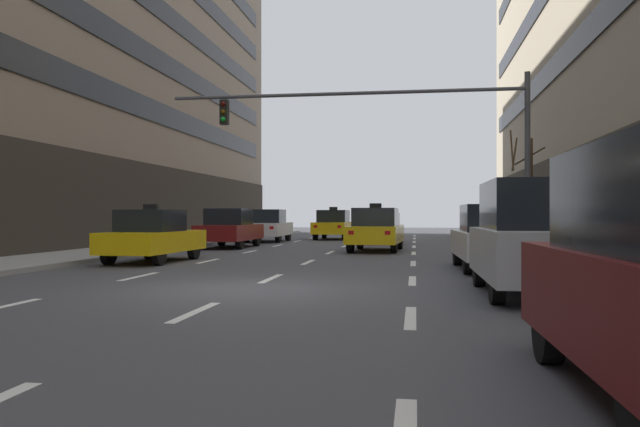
{
  "coord_description": "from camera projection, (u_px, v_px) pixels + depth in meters",
  "views": [
    {
      "loc": [
        3.26,
        -11.99,
        1.46
      ],
      "look_at": [
        -0.25,
        11.08,
        1.51
      ],
      "focal_mm": 35.27,
      "sensor_mm": 36.0,
      "label": 1
    }
  ],
  "objects": [
    {
      "name": "ground_plane",
      "position": [
        248.0,
        289.0,
        12.34
      ],
      "size": [
        120.0,
        120.0,
        0.0
      ],
      "primitive_type": "plane",
      "color": "#424247"
    },
    {
      "name": "lane_stripe_l1_s3",
      "position": [
        0.0,
        307.0,
        9.85
      ],
      "size": [
        0.16,
        2.0,
        0.01
      ],
      "primitive_type": "cube",
      "color": "silver",
      "rests_on": "ground"
    },
    {
      "name": "lane_stripe_l1_s4",
      "position": [
        139.0,
        276.0,
        14.8
      ],
      "size": [
        0.16,
        2.0,
        0.01
      ],
      "primitive_type": "cube",
      "color": "silver",
      "rests_on": "ground"
    },
    {
      "name": "lane_stripe_l1_s5",
      "position": [
        208.0,
        261.0,
        19.74
      ],
      "size": [
        0.16,
        2.0,
        0.01
      ],
      "primitive_type": "cube",
      "color": "silver",
      "rests_on": "ground"
    },
    {
      "name": "lane_stripe_l1_s6",
      "position": [
        250.0,
        252.0,
        24.68
      ],
      "size": [
        0.16,
        2.0,
        0.01
      ],
      "primitive_type": "cube",
      "color": "silver",
      "rests_on": "ground"
    },
    {
      "name": "lane_stripe_l1_s7",
      "position": [
        277.0,
        246.0,
        29.62
      ],
      "size": [
        0.16,
        2.0,
        0.01
      ],
      "primitive_type": "cube",
      "color": "silver",
      "rests_on": "ground"
    },
    {
      "name": "lane_stripe_l1_s8",
      "position": [
        297.0,
        241.0,
        34.57
      ],
      "size": [
        0.16,
        2.0,
        0.01
      ],
      "primitive_type": "cube",
      "color": "silver",
      "rests_on": "ground"
    },
    {
      "name": "lane_stripe_l1_s9",
      "position": [
        312.0,
        238.0,
        39.51
      ],
      "size": [
        0.16,
        2.0,
        0.01
      ],
      "primitive_type": "cube",
      "color": "silver",
      "rests_on": "ground"
    },
    {
      "name": "lane_stripe_l1_s10",
      "position": [
        323.0,
        235.0,
        44.45
      ],
      "size": [
        0.16,
        2.0,
        0.01
      ],
      "primitive_type": "cube",
      "color": "silver",
      "rests_on": "ground"
    },
    {
      "name": "lane_stripe_l2_s3",
      "position": [
        195.0,
        312.0,
        9.37
      ],
      "size": [
        0.16,
        2.0,
        0.01
      ],
      "primitive_type": "cube",
      "color": "silver",
      "rests_on": "ground"
    },
    {
      "name": "lane_stripe_l2_s4",
      "position": [
        271.0,
        278.0,
        14.31
      ],
      "size": [
        0.16,
        2.0,
        0.01
      ],
      "primitive_type": "cube",
      "color": "silver",
      "rests_on": "ground"
    },
    {
      "name": "lane_stripe_l2_s5",
      "position": [
        308.0,
        262.0,
        19.26
      ],
      "size": [
        0.16,
        2.0,
        0.01
      ],
      "primitive_type": "cube",
      "color": "silver",
      "rests_on": "ground"
    },
    {
      "name": "lane_stripe_l2_s6",
      "position": [
        330.0,
        252.0,
        24.2
      ],
      "size": [
        0.16,
        2.0,
        0.01
      ],
      "primitive_type": "cube",
      "color": "silver",
      "rests_on": "ground"
    },
    {
      "name": "lane_stripe_l2_s7",
      "position": [
        345.0,
        246.0,
        29.14
      ],
      "size": [
        0.16,
        2.0,
        0.01
      ],
      "primitive_type": "cube",
      "color": "silver",
      "rests_on": "ground"
    },
    {
      "name": "lane_stripe_l2_s8",
      "position": [
        355.0,
        242.0,
        34.09
      ],
      "size": [
        0.16,
        2.0,
        0.01
      ],
      "primitive_type": "cube",
      "color": "silver",
      "rests_on": "ground"
    },
    {
      "name": "lane_stripe_l2_s9",
      "position": [
        363.0,
        238.0,
        39.03
      ],
      "size": [
        0.16,
        2.0,
        0.01
      ],
      "primitive_type": "cube",
      "color": "silver",
      "rests_on": "ground"
    },
    {
      "name": "lane_stripe_l2_s10",
      "position": [
        369.0,
        236.0,
        43.97
      ],
      "size": [
        0.16,
        2.0,
        0.01
      ],
      "primitive_type": "cube",
      "color": "silver",
      "rests_on": "ground"
    },
    {
      "name": "lane_stripe_l3_s3",
      "position": [
        411.0,
        317.0,
        8.89
      ],
      "size": [
        0.16,
        2.0,
        0.01
      ],
      "primitive_type": "cube",
      "color": "silver",
      "rests_on": "ground"
    },
    {
      "name": "lane_stripe_l3_s4",
      "position": [
        412.0,
        281.0,
        13.83
      ],
      "size": [
        0.16,
        2.0,
        0.01
      ],
      "primitive_type": "cube",
      "color": "silver",
      "rests_on": "ground"
    },
    {
      "name": "lane_stripe_l3_s5",
      "position": [
        413.0,
        263.0,
        18.78
      ],
      "size": [
        0.16,
        2.0,
        0.01
      ],
      "primitive_type": "cube",
      "color": "silver",
      "rests_on": "ground"
    },
    {
      "name": "lane_stripe_l3_s6",
      "position": [
        414.0,
        253.0,
        23.72
      ],
      "size": [
        0.16,
        2.0,
        0.01
      ],
      "primitive_type": "cube",
      "color": "silver",
      "rests_on": "ground"
    },
    {
      "name": "lane_stripe_l3_s7",
      "position": [
        414.0,
        247.0,
        28.66
      ],
      "size": [
        0.16,
        2.0,
        0.01
      ],
      "primitive_type": "cube",
      "color": "silver",
      "rests_on": "ground"
    },
    {
      "name": "lane_stripe_l3_s8",
      "position": [
        414.0,
        242.0,
        33.61
      ],
      "size": [
        0.16,
        2.0,
        0.01
      ],
      "primitive_type": "cube",
      "color": "silver",
      "rests_on": "ground"
    },
    {
      "name": "lane_stripe_l3_s9",
      "position": [
        414.0,
        238.0,
        38.55
      ],
      "size": [
        0.16,
        2.0,
        0.01
      ],
      "primitive_type": "cube",
      "color": "silver",
      "rests_on": "ground"
    },
    {
      "name": "lane_stripe_l3_s10",
      "position": [
        414.0,
        236.0,
        43.49
      ],
      "size": [
        0.16,
        2.0,
        0.01
      ],
      "primitive_type": "cube",
      "color": "silver",
      "rests_on": "ground"
    },
    {
      "name": "taxi_driving_0",
      "position": [
        334.0,
        225.0,
        37.4
      ],
      "size": [
        2.09,
        4.69,
        1.93
      ],
      "color": "black",
      "rests_on": "ground"
    },
    {
      "name": "car_driving_1",
      "position": [
        384.0,
        228.0,
        32.34
      ],
      "size": [
        1.9,
        4.24,
        1.57
      ],
      "color": "black",
      "rests_on": "ground"
    },
    {
      "name": "taxi_driving_2",
      "position": [
        376.0,
        230.0,
        25.25
      ],
      "size": [
        2.15,
        4.7,
        1.92
      ],
      "color": "black",
      "rests_on": "ground"
    },
    {
      "name": "taxi_driving_3",
      "position": [
        153.0,
        236.0,
        19.34
      ],
      "size": [
        1.93,
        4.35,
        1.79
      ],
      "color": "black",
      "rests_on": "ground"
    },
    {
      "name": "car_driving_4",
      "position": [
        268.0,
        226.0,
        33.99
      ],
      "size": [
        2.04,
        4.69,
        1.74
      ],
      "color": "black",
      "rests_on": "ground"
    },
    {
      "name": "car_driving_5",
      "position": [
        230.0,
        228.0,
        27.89
      ],
      "size": [
        1.95,
        4.62,
        1.73
      ],
      "color": "black",
      "rests_on": "ground"
    },
    {
      "name": "car_parked_1",
      "position": [
        531.0,
        238.0,
        11.36
      ],
      "size": [
        1.83,
        4.29,
        2.07
      ],
      "color": "black",
      "rests_on": "ground"
    },
    {
      "name": "car_parked_2",
      "position": [
        495.0,
        238.0,
        16.53
      ],
      "size": [
        2.04,
        4.65,
        1.72
      ],
      "color": "black",
      "rests_on": "ground"
    },
    {
      "name": "traffic_signal_0",
      "position": [
        402.0,
        127.0,
        20.53
      ],
      "size": [
        11.83,
        0.35,
        5.87
      ],
      "color": "#4C4C51",
      "rests_on": "sidewalk_right"
    },
    {
      "name": "street_tree_0",
      "position": [
        528.0,
        190.0,
        24.78
      ],
      "size": [
        1.46,
        1.41,
        4.77
      ],
      "color": "#4C3823",
      "rests_on": "sidewalk_right"
    }
  ]
}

